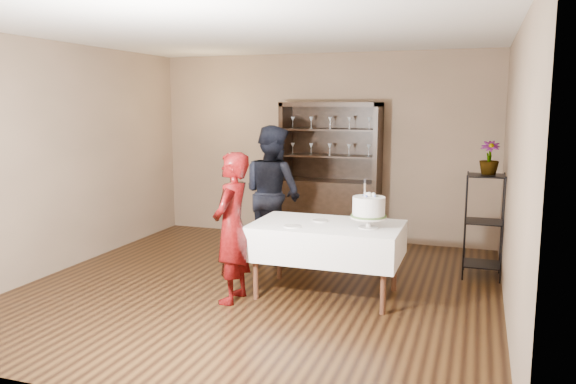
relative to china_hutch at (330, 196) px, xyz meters
name	(u,v)px	position (x,y,z in m)	size (l,w,h in m)	color
floor	(259,288)	(-0.20, -2.25, -0.66)	(5.00, 5.00, 0.00)	black
ceiling	(257,32)	(-0.20, -2.25, 2.04)	(5.00, 5.00, 0.00)	silver
back_wall	(322,147)	(-0.20, 0.25, 0.69)	(5.00, 0.02, 2.70)	brown
wall_left	(64,157)	(-2.70, -2.25, 0.69)	(0.02, 5.00, 2.70)	brown
wall_right	(514,174)	(2.30, -2.25, 0.69)	(0.02, 5.00, 2.70)	brown
china_hutch	(330,196)	(0.00, 0.00, 0.00)	(1.40, 0.48, 2.00)	black
plant_etagere	(484,222)	(2.08, -1.05, -0.01)	(0.42, 0.42, 1.20)	black
cake_table	(327,241)	(0.55, -2.23, -0.08)	(1.52, 0.94, 0.76)	silver
woman	(232,228)	(-0.31, -2.71, 0.09)	(0.55, 0.36, 1.51)	#330404
man	(272,193)	(-0.47, -1.12, 0.19)	(0.83, 0.65, 1.72)	black
cake	(369,208)	(0.99, -2.30, 0.29)	(0.37, 0.37, 0.50)	white
plate_near	(293,226)	(0.26, -2.50, 0.10)	(0.18, 0.18, 0.01)	white
plate_far	(320,221)	(0.45, -2.14, 0.10)	(0.16, 0.16, 0.01)	white
potted_plant	(489,158)	(2.10, -1.00, 0.71)	(0.21, 0.21, 0.38)	#44642F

